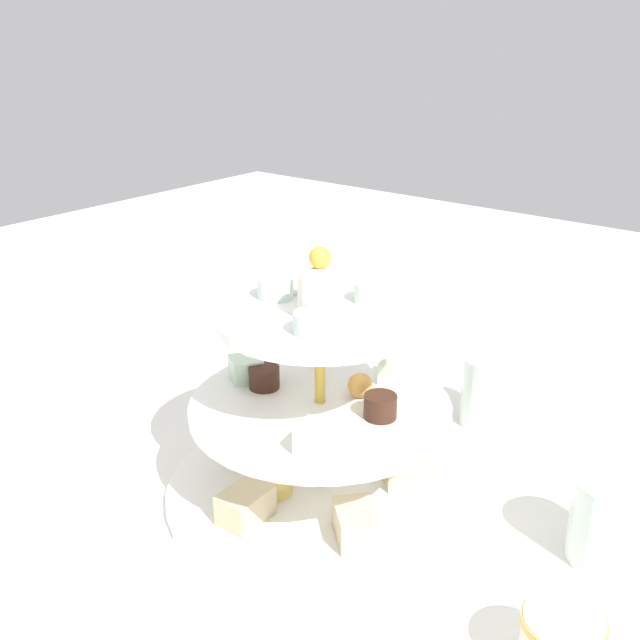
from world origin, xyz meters
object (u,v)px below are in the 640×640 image
Objects in this scene: tiered_serving_stand at (320,426)px; butter_knife_left at (208,370)px; water_glass_mid_back at (488,391)px; water_glass_short_left at (608,521)px; water_glass_tall_right at (27,484)px.

butter_knife_left is at bearing -113.07° from tiered_serving_stand.
water_glass_short_left is at bearing 51.25° from water_glass_mid_back.
water_glass_short_left reaches higher than butter_knife_left.
water_glass_tall_right is at bearing -52.84° from water_glass_short_left.
water_glass_short_left is at bearing 111.84° from butter_knife_left.
water_glass_tall_right is 1.67× the size of water_glass_mid_back.
water_glass_mid_back is at bearing 155.35° from water_glass_tall_right.
water_glass_tall_right reaches higher than water_glass_short_left.
tiered_serving_stand is at bearing 93.54° from butter_knife_left.
tiered_serving_stand reaches higher than water_glass_tall_right.
tiered_serving_stand is at bearing -15.56° from water_glass_mid_back.
tiered_serving_stand is 3.84× the size of water_glass_short_left.
water_glass_tall_right is 0.50m from water_glass_short_left.
water_glass_mid_back is at bearing 133.33° from butter_knife_left.
water_glass_short_left is at bearing 127.16° from water_glass_tall_right.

